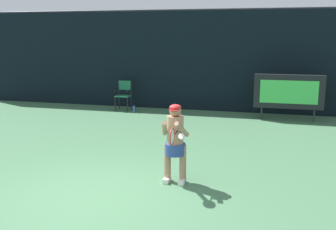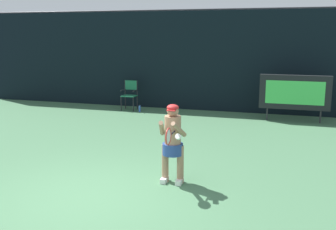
# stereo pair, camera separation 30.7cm
# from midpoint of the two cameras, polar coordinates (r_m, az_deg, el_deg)

# --- Properties ---
(ground) EXTENTS (18.00, 22.00, 0.03)m
(ground) POSITION_cam_midpoint_polar(r_m,az_deg,el_deg) (6.99, -12.41, -12.38)
(ground) COLOR #416D4A
(backdrop_screen) EXTENTS (18.00, 0.12, 3.66)m
(backdrop_screen) POSITION_cam_midpoint_polar(r_m,az_deg,el_deg) (14.67, 2.99, 7.76)
(backdrop_screen) COLOR black
(backdrop_screen) RESTS_ON ground
(scoreboard) EXTENTS (2.20, 0.21, 1.50)m
(scoreboard) POSITION_cam_midpoint_polar(r_m,az_deg,el_deg) (13.39, 16.29, 3.22)
(scoreboard) COLOR black
(scoreboard) RESTS_ON ground
(umpire_chair) EXTENTS (0.52, 0.44, 1.08)m
(umpire_chair) POSITION_cam_midpoint_polar(r_m,az_deg,el_deg) (14.78, -6.96, 3.07)
(umpire_chair) COLOR black
(umpire_chair) RESTS_ON ground
(water_bottle) EXTENTS (0.07, 0.07, 0.27)m
(water_bottle) POSITION_cam_midpoint_polar(r_m,az_deg,el_deg) (14.41, -5.51, 0.88)
(water_bottle) COLOR #3C65C5
(water_bottle) RESTS_ON ground
(tennis_player) EXTENTS (0.53, 0.60, 1.52)m
(tennis_player) POSITION_cam_midpoint_polar(r_m,az_deg,el_deg) (7.47, -0.16, -3.62)
(tennis_player) COLOR white
(tennis_player) RESTS_ON ground
(tennis_racket) EXTENTS (0.03, 0.60, 0.31)m
(tennis_racket) POSITION_cam_midpoint_polar(r_m,az_deg,el_deg) (6.94, -0.62, -3.05)
(tennis_racket) COLOR black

